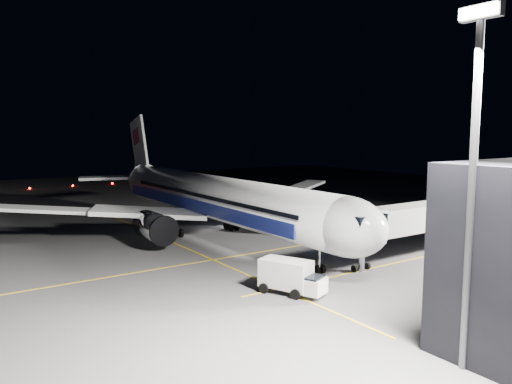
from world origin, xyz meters
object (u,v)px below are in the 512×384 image
(service_truck, at_px, (291,276))
(safety_cone_c, at_px, (250,226))
(airliner, at_px, (211,197))
(safety_cone_b, at_px, (294,235))
(jet_bridge, at_px, (448,213))
(safety_cone_a, at_px, (281,235))
(floodlight_mast_south, at_px, (473,159))
(baggage_tug, at_px, (245,218))

(service_truck, relative_size, safety_cone_c, 9.72)
(airliner, bearing_deg, safety_cone_c, 102.78)
(safety_cone_b, bearing_deg, jet_bridge, 29.92)
(service_truck, distance_m, safety_cone_a, 22.69)
(safety_cone_b, relative_size, safety_cone_c, 0.86)
(safety_cone_b, bearing_deg, floodlight_mast_south, -23.16)
(airliner, xyz_separation_m, baggage_tug, (-4.17, 8.07, -4.25))
(safety_cone_a, bearing_deg, baggage_tug, 174.23)
(safety_cone_a, bearing_deg, floodlight_mast_south, -20.47)
(floodlight_mast_south, height_order, safety_cone_a, floodlight_mast_south)
(service_truck, bearing_deg, floodlight_mast_south, -23.91)
(airliner, relative_size, jet_bridge, 1.79)
(airliner, bearing_deg, baggage_tug, 117.36)
(safety_cone_b, height_order, safety_cone_c, safety_cone_c)
(safety_cone_b, bearing_deg, safety_cone_a, -110.14)
(jet_bridge, distance_m, safety_cone_a, 20.64)
(service_truck, relative_size, baggage_tug, 2.08)
(floodlight_mast_south, xyz_separation_m, safety_cone_b, (-34.32, 14.68, -12.10))
(safety_cone_a, relative_size, safety_cone_b, 1.23)
(airliner, xyz_separation_m, service_truck, (24.73, -5.96, -3.61))
(airliner, distance_m, jet_bridge, 29.31)
(jet_bridge, height_order, safety_cone_c, jet_bridge)
(service_truck, xyz_separation_m, safety_cone_a, (-18.57, 12.98, -1.22))
(floodlight_mast_south, xyz_separation_m, baggage_tug, (-45.25, 14.08, -11.45))
(safety_cone_b, bearing_deg, baggage_tug, -176.85)
(jet_bridge, bearing_deg, safety_cone_c, -156.55)
(safety_cone_a, relative_size, safety_cone_c, 1.06)
(safety_cone_a, bearing_deg, safety_cone_c, 177.78)
(airliner, xyz_separation_m, safety_cone_c, (-1.66, 7.33, -4.85))
(safety_cone_c, bearing_deg, jet_bridge, 23.45)
(service_truck, bearing_deg, baggage_tug, 130.41)
(jet_bridge, height_order, service_truck, jet_bridge)
(safety_cone_a, height_order, safety_cone_b, safety_cone_a)
(baggage_tug, height_order, safety_cone_b, baggage_tug)
(baggage_tug, height_order, safety_cone_a, baggage_tug)
(safety_cone_c, bearing_deg, service_truck, -26.72)
(baggage_tug, bearing_deg, safety_cone_a, -0.44)
(jet_bridge, xyz_separation_m, safety_cone_a, (-16.92, -11.03, -4.25))
(service_truck, distance_m, safety_cone_c, 29.57)
(baggage_tug, relative_size, safety_cone_a, 4.42)
(safety_cone_c, bearing_deg, floodlight_mast_south, -17.33)
(floodlight_mast_south, bearing_deg, safety_cone_a, 159.53)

